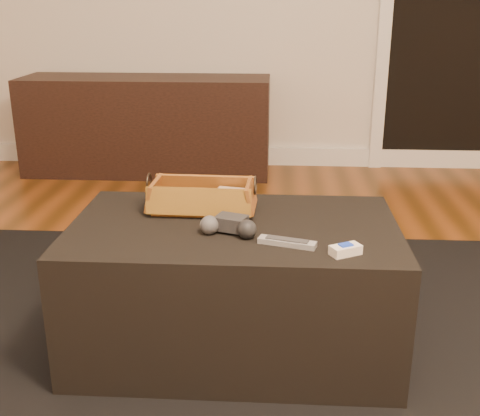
# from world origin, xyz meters

# --- Properties ---
(baseboard) EXTENTS (5.00, 0.04, 0.12)m
(baseboard) POSITION_xyz_m (0.00, 2.73, 0.06)
(baseboard) COLOR white
(baseboard) RESTS_ON floor
(doorway_opening) EXTENTS (0.82, 0.02, 2.00)m
(doorway_opening) POSITION_xyz_m (1.30, 2.73, 1.02)
(doorway_opening) COLOR black
(doorway_opening) RESTS_ON floor
(door_jamb_left) EXTENTS (0.08, 0.05, 2.05)m
(door_jamb_left) POSITION_xyz_m (0.85, 2.72, 1.02)
(door_jamb_left) COLOR white
(door_jamb_left) RESTS_ON floor
(media_cabinet) EXTENTS (1.56, 0.45, 0.61)m
(media_cabinet) POSITION_xyz_m (-0.65, 2.51, 0.31)
(media_cabinet) COLOR black
(media_cabinet) RESTS_ON floor
(area_rug) EXTENTS (2.60, 2.00, 0.01)m
(area_rug) POSITION_xyz_m (0.06, 0.40, 0.01)
(area_rug) COLOR black
(area_rug) RESTS_ON floor
(ottoman) EXTENTS (1.00, 0.60, 0.42)m
(ottoman) POSITION_xyz_m (0.06, 0.45, 0.22)
(ottoman) COLOR black
(ottoman) RESTS_ON area_rug
(tv_remote) EXTENTS (0.18, 0.05, 0.02)m
(tv_remote) POSITION_xyz_m (-0.07, 0.55, 0.45)
(tv_remote) COLOR black
(tv_remote) RESTS_ON wicker_basket
(cloth_bundle) EXTENTS (0.11, 0.08, 0.05)m
(cloth_bundle) POSITION_xyz_m (0.04, 0.59, 0.47)
(cloth_bundle) COLOR #C6AC89
(cloth_bundle) RESTS_ON wicker_basket
(wicker_basket) EXTENTS (0.35, 0.19, 0.12)m
(wicker_basket) POSITION_xyz_m (-0.05, 0.57, 0.47)
(wicker_basket) COLOR #A96C26
(wicker_basket) RESTS_ON ottoman
(game_controller) EXTENTS (0.18, 0.12, 0.06)m
(game_controller) POSITION_xyz_m (0.05, 0.36, 0.46)
(game_controller) COLOR #262628
(game_controller) RESTS_ON ottoman
(silver_remote) EXTENTS (0.17, 0.08, 0.02)m
(silver_remote) POSITION_xyz_m (0.22, 0.29, 0.44)
(silver_remote) COLOR #96989D
(silver_remote) RESTS_ON ottoman
(cream_gadget) EXTENTS (0.09, 0.08, 0.03)m
(cream_gadget) POSITION_xyz_m (0.38, 0.24, 0.45)
(cream_gadget) COLOR white
(cream_gadget) RESTS_ON ottoman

